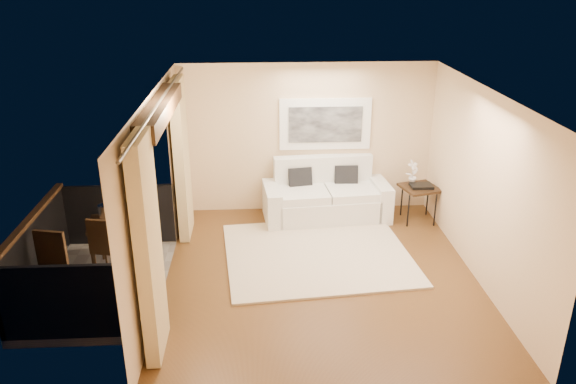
{
  "coord_description": "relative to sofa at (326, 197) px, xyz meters",
  "views": [
    {
      "loc": [
        -0.89,
        -7.11,
        4.24
      ],
      "look_at": [
        -0.44,
        0.72,
        1.05
      ],
      "focal_mm": 35.0,
      "sensor_mm": 36.0,
      "label": 1
    }
  ],
  "objects": [
    {
      "name": "candle",
      "position": [
        -3.35,
        -1.56,
        0.42
      ],
      "size": [
        0.06,
        0.06,
        0.07
      ],
      "primitive_type": "cylinder",
      "color": "red",
      "rests_on": "bistro_table"
    },
    {
      "name": "ice_bucket",
      "position": [
        -3.48,
        -1.51,
        0.49
      ],
      "size": [
        0.18,
        0.18,
        0.2
      ],
      "primitive_type": "cylinder",
      "color": "silver",
      "rests_on": "bistro_table"
    },
    {
      "name": "glass_a",
      "position": [
        -3.21,
        -1.78,
        0.45
      ],
      "size": [
        0.06,
        0.06,
        0.12
      ],
      "primitive_type": "cylinder",
      "color": "silver",
      "rests_on": "bistro_table"
    },
    {
      "name": "sofa",
      "position": [
        0.0,
        0.0,
        0.0
      ],
      "size": [
        2.27,
        1.13,
        1.06
      ],
      "rotation": [
        0.0,
        0.0,
        0.09
      ],
      "color": "silver",
      "rests_on": "floor"
    },
    {
      "name": "bistro_table",
      "position": [
        -3.36,
        -1.65,
        0.3
      ],
      "size": [
        0.72,
        0.72,
        0.76
      ],
      "rotation": [
        0.0,
        0.0,
        0.13
      ],
      "color": "black",
      "rests_on": "balcony"
    },
    {
      "name": "artwork",
      "position": [
        0.01,
        0.36,
        1.25
      ],
      "size": [
        1.62,
        0.07,
        0.92
      ],
      "color": "white",
      "rests_on": "room_shell"
    },
    {
      "name": "vase",
      "position": [
        -3.33,
        -1.87,
        0.48
      ],
      "size": [
        0.04,
        0.04,
        0.18
      ],
      "primitive_type": "cylinder",
      "color": "white",
      "rests_on": "bistro_table"
    },
    {
      "name": "balcony_chair_near",
      "position": [
        -3.99,
        -2.52,
        0.21
      ],
      "size": [
        0.52,
        0.52,
        1.0
      ],
      "rotation": [
        0.0,
        0.0,
        -0.23
      ],
      "color": "black",
      "rests_on": "balcony"
    },
    {
      "name": "rug",
      "position": [
        -0.29,
        -1.45,
        -0.36
      ],
      "size": [
        3.05,
        2.73,
        0.04
      ],
      "primitive_type": "cube",
      "rotation": [
        0.0,
        0.0,
        0.1
      ],
      "color": "beige",
      "rests_on": "floor"
    },
    {
      "name": "curtains",
      "position": [
        -2.42,
        -2.1,
        0.96
      ],
      "size": [
        0.16,
        4.8,
        2.64
      ],
      "color": "#D7BE84",
      "rests_on": "ground"
    },
    {
      "name": "floor",
      "position": [
        -0.31,
        -2.1,
        -0.37
      ],
      "size": [
        5.0,
        5.0,
        0.0
      ],
      "primitive_type": "plane",
      "color": "brown",
      "rests_on": "ground"
    },
    {
      "name": "orchid",
      "position": [
        1.51,
        -0.12,
        0.49
      ],
      "size": [
        0.28,
        0.25,
        0.44
      ],
      "primitive_type": "imported",
      "rotation": [
        0.0,
        0.0,
        0.54
      ],
      "color": "white",
      "rests_on": "side_table"
    },
    {
      "name": "balcony_chair_far",
      "position": [
        -3.39,
        -1.94,
        0.18
      ],
      "size": [
        0.48,
        0.49,
        0.96
      ],
      "rotation": [
        0.0,
        0.0,
        2.95
      ],
      "color": "black",
      "rests_on": "balcony"
    },
    {
      "name": "balcony",
      "position": [
        -3.62,
        -2.1,
        -0.2
      ],
      "size": [
        1.81,
        2.6,
        1.17
      ],
      "color": "#605B56",
      "rests_on": "ground"
    },
    {
      "name": "tray",
      "position": [
        1.63,
        -0.29,
        0.29
      ],
      "size": [
        0.38,
        0.28,
        0.05
      ],
      "primitive_type": "cube",
      "rotation": [
        0.0,
        0.0,
        -0.0
      ],
      "color": "black",
      "rests_on": "side_table"
    },
    {
      "name": "glass_b",
      "position": [
        -3.18,
        -1.64,
        0.45
      ],
      "size": [
        0.06,
        0.06,
        0.12
      ],
      "primitive_type": "cylinder",
      "color": "silver",
      "rests_on": "bistro_table"
    },
    {
      "name": "side_table",
      "position": [
        1.62,
        -0.27,
        0.21
      ],
      "size": [
        0.72,
        0.72,
        0.64
      ],
      "rotation": [
        0.0,
        0.0,
        0.26
      ],
      "color": "black",
      "rests_on": "floor"
    },
    {
      "name": "room_shell",
      "position": [
        -2.44,
        -2.1,
        2.15
      ],
      "size": [
        5.0,
        6.4,
        5.0
      ],
      "color": "white",
      "rests_on": "ground"
    }
  ]
}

